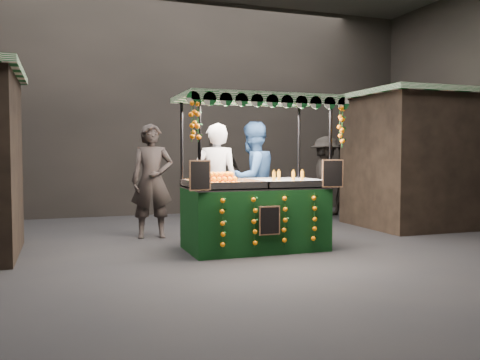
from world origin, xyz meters
name	(u,v)px	position (x,y,z in m)	size (l,w,h in m)	color
ground	(244,253)	(0.00, 0.00, 0.00)	(12.00, 12.00, 0.00)	black
market_hall	(244,11)	(0.00, 0.00, 3.38)	(12.10, 10.10, 5.05)	black
neighbour_stall_right	(429,159)	(4.40, 1.50, 1.31)	(3.00, 2.20, 2.60)	black
juice_stall	(256,202)	(0.27, 0.23, 0.70)	(2.32, 1.36, 2.24)	black
vendor_grey	(216,183)	(-0.10, 1.03, 0.94)	(0.79, 0.63, 1.89)	gray
vendor_blue	(252,180)	(0.62, 1.30, 0.97)	(1.16, 1.04, 1.95)	navy
shopper_0	(152,181)	(-0.99, 1.80, 0.95)	(0.75, 0.54, 1.91)	#282221
shopper_1	(347,179)	(3.61, 3.24, 0.84)	(1.02, 1.03, 1.68)	#2D2A25
shopper_2	(216,174)	(0.73, 3.82, 0.97)	(1.13, 0.48, 1.93)	black
shopper_3	(326,177)	(3.09, 3.25, 0.90)	(1.12, 1.33, 1.79)	black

